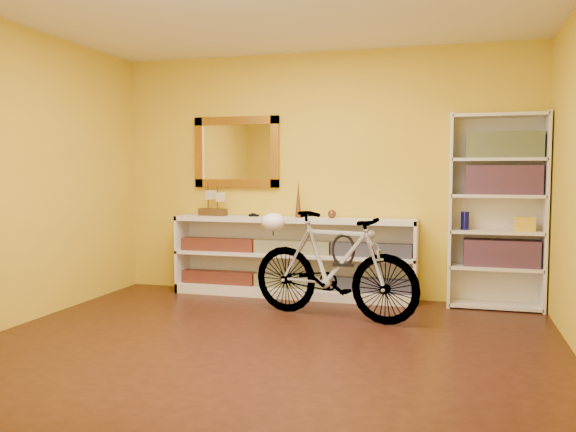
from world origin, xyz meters
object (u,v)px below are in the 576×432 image
(console_unit, at_px, (293,257))
(bicycle, at_px, (333,265))
(bookcase, at_px, (497,211))
(helmet, at_px, (273,222))

(console_unit, height_order, bicycle, bicycle)
(bookcase, height_order, helmet, bookcase)
(console_unit, bearing_deg, bicycle, -53.03)
(bicycle, relative_size, helmet, 7.18)
(console_unit, height_order, helmet, helmet)
(bookcase, distance_m, bicycle, 1.72)
(console_unit, xyz_separation_m, helmet, (-0.01, -0.65, 0.43))
(console_unit, bearing_deg, helmet, -91.15)
(bookcase, bearing_deg, bicycle, -150.26)
(console_unit, bearing_deg, bookcase, 0.70)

